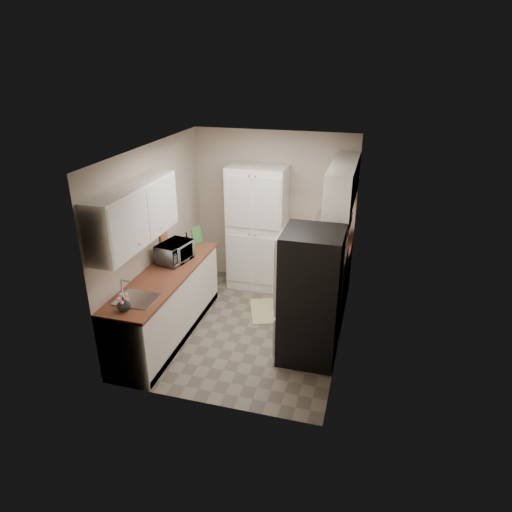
{
  "coord_description": "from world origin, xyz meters",
  "views": [
    {
      "loc": [
        1.59,
        -5.27,
        3.56
      ],
      "look_at": [
        0.1,
        0.15,
        1.05
      ],
      "focal_mm": 32.0,
      "sensor_mm": 36.0,
      "label": 1
    }
  ],
  "objects": [
    {
      "name": "wine_bottle",
      "position": [
        -1.0,
        0.36,
        1.05
      ],
      "size": [
        0.07,
        0.07,
        0.26
      ],
      "primitive_type": "cylinder",
      "color": "black",
      "rests_on": "countertop_left"
    },
    {
      "name": "microwave",
      "position": [
        -1.01,
        -0.03,
        1.06
      ],
      "size": [
        0.43,
        0.55,
        0.27
      ],
      "primitive_type": "imported",
      "rotation": [
        0.0,
        0.0,
        1.37
      ],
      "color": "#ADADB1",
      "rests_on": "countertop_left"
    },
    {
      "name": "toaster_oven",
      "position": [
        1.08,
        1.31,
        1.02
      ],
      "size": [
        0.31,
        0.38,
        0.21
      ],
      "primitive_type": "cube",
      "rotation": [
        0.0,
        0.0,
        0.08
      ],
      "color": "#AFAFB3",
      "rests_on": "countertop_right"
    },
    {
      "name": "electric_range",
      "position": [
        0.97,
        0.39,
        0.48
      ],
      "size": [
        0.71,
        0.78,
        1.13
      ],
      "color": "#B7B7BC",
      "rests_on": "ground"
    },
    {
      "name": "fruit_basket",
      "position": [
        1.07,
        1.31,
        1.19
      ],
      "size": [
        0.36,
        0.36,
        0.13
      ],
      "primitive_type": null,
      "rotation": [
        0.0,
        0.0,
        0.24
      ],
      "color": "#E04F0B",
      "rests_on": "toaster_oven"
    },
    {
      "name": "room_shell",
      "position": [
        -0.02,
        -0.01,
        1.63
      ],
      "size": [
        2.64,
        3.24,
        2.52
      ],
      "color": "#B4A591",
      "rests_on": "ground"
    },
    {
      "name": "countertop_right",
      "position": [
        0.99,
        1.19,
        0.9
      ],
      "size": [
        0.63,
        0.83,
        0.04
      ],
      "primitive_type": "cube",
      "color": "brown",
      "rests_on": "base_cabinet_right"
    },
    {
      "name": "kitchen_mat",
      "position": [
        0.17,
        0.5,
        0.01
      ],
      "size": [
        0.68,
        0.85,
        0.01
      ],
      "primitive_type": "cube",
      "rotation": [
        0.0,
        0.0,
        0.33
      ],
      "color": "tan",
      "rests_on": "ground"
    },
    {
      "name": "refrigerator",
      "position": [
        0.94,
        -0.41,
        0.85
      ],
      "size": [
        0.7,
        0.72,
        1.7
      ],
      "primitive_type": "cube",
      "color": "#B7B7BC",
      "rests_on": "ground"
    },
    {
      "name": "base_cabinet_right",
      "position": [
        0.99,
        1.19,
        0.44
      ],
      "size": [
        0.6,
        0.8,
        0.88
      ],
      "primitive_type": "cube",
      "color": "silver",
      "rests_on": "ground"
    },
    {
      "name": "flower_vase",
      "position": [
        -1.01,
        -1.4,
        1.0
      ],
      "size": [
        0.16,
        0.16,
        0.16
      ],
      "primitive_type": "imported",
      "rotation": [
        0.0,
        0.0,
        0.05
      ],
      "color": "silver",
      "rests_on": "countertop_left"
    },
    {
      "name": "base_cabinet_left",
      "position": [
        -0.99,
        -0.43,
        0.44
      ],
      "size": [
        0.6,
        2.3,
        0.88
      ],
      "primitive_type": "cube",
      "color": "silver",
      "rests_on": "ground"
    },
    {
      "name": "ground",
      "position": [
        0.0,
        0.0,
        0.0
      ],
      "size": [
        3.2,
        3.2,
        0.0
      ],
      "primitive_type": "plane",
      "color": "#665B4C",
      "rests_on": "ground"
    },
    {
      "name": "cutting_board",
      "position": [
        -0.97,
        0.66,
        1.05
      ],
      "size": [
        0.07,
        0.21,
        0.26
      ],
      "primitive_type": "cube",
      "rotation": [
        0.0,
        0.0,
        -0.26
      ],
      "color": "#377F34",
      "rests_on": "countertop_left"
    },
    {
      "name": "pantry_cabinet",
      "position": [
        -0.2,
        1.32,
        1.0
      ],
      "size": [
        0.9,
        0.55,
        2.0
      ],
      "primitive_type": "cube",
      "color": "silver",
      "rests_on": "ground"
    },
    {
      "name": "countertop_left",
      "position": [
        -0.99,
        -0.43,
        0.9
      ],
      "size": [
        0.63,
        2.33,
        0.04
      ],
      "primitive_type": "cube",
      "color": "brown",
      "rests_on": "base_cabinet_left"
    }
  ]
}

